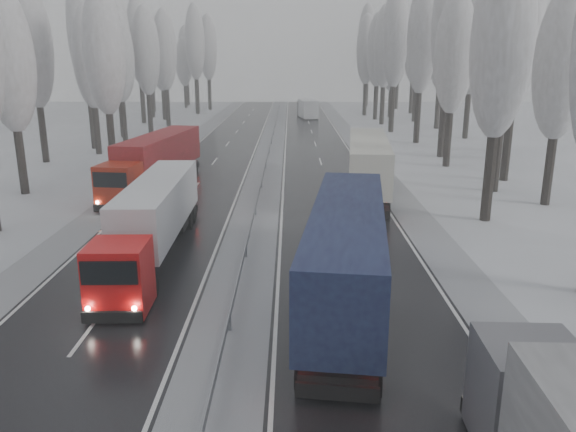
{
  "coord_description": "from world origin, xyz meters",
  "views": [
    {
      "loc": [
        2.24,
        -6.95,
        9.72
      ],
      "look_at": [
        2.14,
        20.04,
        2.2
      ],
      "focal_mm": 35.0,
      "sensor_mm": 36.0,
      "label": 1
    }
  ],
  "objects_px": {
    "truck_red_white": "(155,215)",
    "truck_red_red": "(155,158)",
    "truck_blue_box": "(348,244)",
    "truck_cream_box": "(368,161)",
    "box_truck_distant": "(307,109)"
  },
  "relations": [
    {
      "from": "truck_red_white",
      "to": "truck_red_red",
      "type": "distance_m",
      "value": 16.08
    },
    {
      "from": "truck_blue_box",
      "to": "truck_cream_box",
      "type": "bearing_deg",
      "value": 87.59
    },
    {
      "from": "truck_cream_box",
      "to": "truck_red_white",
      "type": "relative_size",
      "value": 1.15
    },
    {
      "from": "truck_red_white",
      "to": "truck_cream_box",
      "type": "bearing_deg",
      "value": 46.28
    },
    {
      "from": "box_truck_distant",
      "to": "truck_red_white",
      "type": "height_order",
      "value": "truck_red_white"
    },
    {
      "from": "truck_red_white",
      "to": "truck_blue_box",
      "type": "bearing_deg",
      "value": -32.59
    },
    {
      "from": "truck_cream_box",
      "to": "truck_red_red",
      "type": "relative_size",
      "value": 1.05
    },
    {
      "from": "truck_cream_box",
      "to": "box_truck_distant",
      "type": "xyz_separation_m",
      "value": [
        -2.76,
        57.3,
        -0.91
      ]
    },
    {
      "from": "truck_red_red",
      "to": "truck_red_white",
      "type": "bearing_deg",
      "value": -69.3
    },
    {
      "from": "box_truck_distant",
      "to": "truck_red_white",
      "type": "distance_m",
      "value": 71.69
    },
    {
      "from": "truck_blue_box",
      "to": "truck_cream_box",
      "type": "relative_size",
      "value": 1.01
    },
    {
      "from": "truck_blue_box",
      "to": "box_truck_distant",
      "type": "xyz_separation_m",
      "value": [
        0.62,
        76.63,
        -0.92
      ]
    },
    {
      "from": "truck_blue_box",
      "to": "truck_red_white",
      "type": "height_order",
      "value": "truck_blue_box"
    },
    {
      "from": "box_truck_distant",
      "to": "truck_red_red",
      "type": "xyz_separation_m",
      "value": [
        -13.39,
        -55.33,
        0.78
      ]
    },
    {
      "from": "truck_red_white",
      "to": "truck_red_red",
      "type": "xyz_separation_m",
      "value": [
        -3.58,
        15.68,
        0.19
      ]
    }
  ]
}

